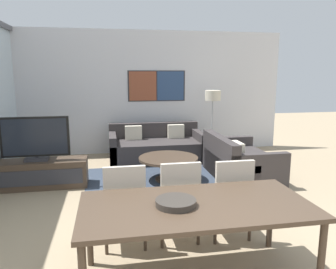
# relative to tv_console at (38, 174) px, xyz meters

# --- Properties ---
(wall_back) EXTENTS (6.61, 0.09, 2.80)m
(wall_back) POSITION_rel_tv_console_xyz_m (2.01, 2.17, 1.18)
(wall_back) COLOR silver
(wall_back) RESTS_ON ground_plane
(area_rug) EXTENTS (2.82, 1.88, 0.01)m
(area_rug) POSITION_rel_tv_console_xyz_m (2.16, -0.04, -0.22)
(area_rug) COLOR #333D4C
(area_rug) RESTS_ON ground_plane
(tv_console) EXTENTS (1.57, 0.47, 0.45)m
(tv_console) POSITION_rel_tv_console_xyz_m (0.00, 0.00, 0.00)
(tv_console) COLOR #423326
(tv_console) RESTS_ON ground_plane
(television) EXTENTS (1.06, 0.20, 0.72)m
(television) POSITION_rel_tv_console_xyz_m (0.00, 0.00, 0.58)
(television) COLOR #2D2D33
(television) RESTS_ON tv_console
(sofa_main) EXTENTS (1.99, 0.99, 0.75)m
(sofa_main) POSITION_rel_tv_console_xyz_m (2.16, 1.42, 0.04)
(sofa_main) COLOR #383333
(sofa_main) RESTS_ON ground_plane
(sofa_side) EXTENTS (0.99, 1.53, 0.75)m
(sofa_side) POSITION_rel_tv_console_xyz_m (3.41, -0.10, 0.04)
(sofa_side) COLOR #383333
(sofa_side) RESTS_ON ground_plane
(coffee_table) EXTENTS (1.03, 1.03, 0.41)m
(coffee_table) POSITION_rel_tv_console_xyz_m (2.16, -0.04, 0.08)
(coffee_table) COLOR #423326
(coffee_table) RESTS_ON ground_plane
(dining_table) EXTENTS (2.00, 0.97, 0.73)m
(dining_table) POSITION_rel_tv_console_xyz_m (1.88, -2.85, 0.45)
(dining_table) COLOR #423326
(dining_table) RESTS_ON ground_plane
(dining_chair_left) EXTENTS (0.46, 0.46, 0.93)m
(dining_chair_left) POSITION_rel_tv_console_xyz_m (1.29, -2.15, 0.29)
(dining_chair_left) COLOR #B2A899
(dining_chair_left) RESTS_ON ground_plane
(dining_chair_centre) EXTENTS (0.46, 0.46, 0.93)m
(dining_chair_centre) POSITION_rel_tv_console_xyz_m (1.88, -2.13, 0.29)
(dining_chair_centre) COLOR #B2A899
(dining_chair_centre) RESTS_ON ground_plane
(dining_chair_right) EXTENTS (0.46, 0.46, 0.93)m
(dining_chair_right) POSITION_rel_tv_console_xyz_m (2.46, -2.16, 0.29)
(dining_chair_right) COLOR #B2A899
(dining_chair_right) RESTS_ON ground_plane
(fruit_bowl) EXTENTS (0.35, 0.35, 0.06)m
(fruit_bowl) POSITION_rel_tv_console_xyz_m (1.70, -2.86, 0.54)
(fruit_bowl) COLOR #332D28
(fruit_bowl) RESTS_ON dining_table
(floor_lamp) EXTENTS (0.34, 0.34, 1.48)m
(floor_lamp) POSITION_rel_tv_console_xyz_m (3.42, 1.41, 1.03)
(floor_lamp) COLOR #2D2D33
(floor_lamp) RESTS_ON ground_plane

